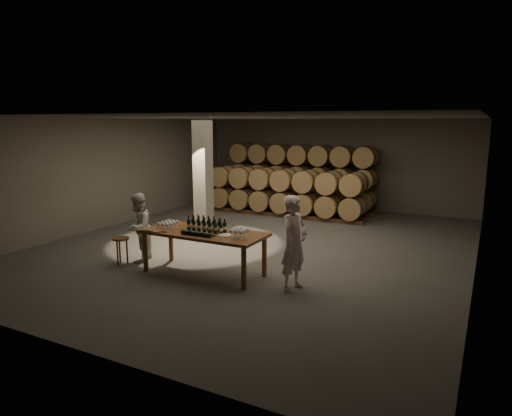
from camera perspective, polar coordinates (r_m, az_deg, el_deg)
The scene contains 15 objects.
room at distance 12.46m, azimuth -6.62°, elevation 3.71°, with size 12.00×12.00×12.00m.
tasting_table at distance 9.41m, azimuth -6.59°, elevation -3.55°, with size 2.60×1.10×0.90m.
barrel_stack_back at distance 16.52m, azimuth 5.61°, elevation 4.04°, with size 5.48×0.95×2.31m.
barrel_stack_front at distance 15.29m, azimuth 3.63°, elevation 2.13°, with size 5.48×0.95×1.57m.
bottle_cluster at distance 9.39m, azimuth -6.20°, elevation -2.22°, with size 0.86×0.23×0.31m.
lying_bottles at distance 9.05m, azimuth -7.43°, elevation -3.20°, with size 0.79×0.09×0.09m.
glass_cluster_left at distance 9.73m, azimuth -10.95°, elevation -1.87°, with size 0.30×0.41×0.16m.
glass_cluster_right at distance 8.83m, azimuth -2.14°, elevation -2.89°, with size 0.31×0.31×0.18m.
plate at distance 9.01m, azimuth -3.88°, elevation -3.41°, with size 0.28×0.28×0.02m, color white.
notebook_near at distance 9.53m, azimuth -12.39°, elevation -2.81°, with size 0.28×0.22×0.03m, color #935635.
notebook_corner at distance 9.73m, azimuth -13.23°, elevation -2.59°, with size 0.24×0.30×0.03m, color #935635.
pen at distance 9.42m, azimuth -11.50°, elevation -3.01°, with size 0.01×0.01×0.14m, color black.
stool at distance 10.46m, azimuth -16.53°, elevation -4.16°, with size 0.36×0.36×0.61m.
person_man at distance 8.50m, azimuth 4.79°, elevation -4.39°, with size 0.65×0.43×1.79m, color white.
person_woman at distance 10.56m, azimuth -14.50°, elevation -2.37°, with size 0.75×0.59×1.55m, color silver.
Camera 1 is at (5.12, -10.05, 3.10)m, focal length 32.00 mm.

